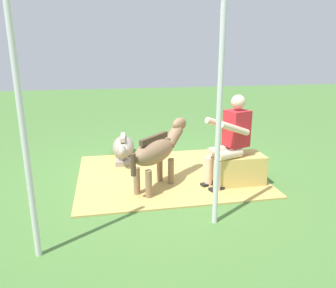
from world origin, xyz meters
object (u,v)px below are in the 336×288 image
object	(u,v)px
person_seated	(230,137)
tent_pole_left	(219,118)
pony_lying	(123,148)
pony_standing	(158,150)
hay_bale	(237,169)
soda_bottle	(256,165)
tent_pole_right	(24,133)

from	to	relation	value
person_seated	tent_pole_left	distance (m)	1.25
tent_pole_left	pony_lying	bearing A→B (deg)	-70.91
pony_standing	tent_pole_left	bearing A→B (deg)	113.88
person_seated	pony_standing	distance (m)	1.05
hay_bale	pony_lying	bearing A→B (deg)	-44.15
person_seated	pony_lying	size ratio (longest dim) A/B	0.99
hay_bale	pony_lying	world-z (taller)	hay_bale
person_seated	soda_bottle	world-z (taller)	person_seated
hay_bale	soda_bottle	world-z (taller)	hay_bale
tent_pole_right	pony_standing	bearing A→B (deg)	-135.65
pony_lying	person_seated	bearing A→B (deg)	132.23
person_seated	tent_pole_right	distance (m)	2.81
person_seated	tent_pole_left	xyz separation A→B (m)	(0.55, 1.00, 0.50)
soda_bottle	tent_pole_right	world-z (taller)	tent_pole_right
soda_bottle	tent_pole_right	distance (m)	3.71
pony_standing	soda_bottle	distance (m)	1.77
pony_lying	tent_pole_left	size ratio (longest dim) A/B	0.55
person_seated	pony_standing	xyz separation A→B (m)	(1.03, -0.10, -0.16)
pony_standing	tent_pole_right	distance (m)	2.09
soda_bottle	tent_pole_left	distance (m)	2.17
pony_lying	tent_pole_right	world-z (taller)	tent_pole_right
soda_bottle	tent_pole_left	size ratio (longest dim) A/B	0.10
tent_pole_left	hay_bale	bearing A→B (deg)	-123.99
person_seated	soda_bottle	xyz separation A→B (m)	(-0.65, -0.43, -0.61)
hay_bale	soda_bottle	distance (m)	0.64
pony_standing	tent_pole_right	world-z (taller)	tent_pole_right
hay_bale	tent_pole_left	size ratio (longest dim) A/B	0.30
pony_lying	tent_pole_right	size ratio (longest dim) A/B	0.55
pony_standing	tent_pole_left	size ratio (longest dim) A/B	0.44
hay_bale	tent_pole_right	world-z (taller)	tent_pole_right
hay_bale	pony_standing	size ratio (longest dim) A/B	0.69
pony_lying	tent_pole_left	xyz separation A→B (m)	(-0.90, 2.59, 1.05)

